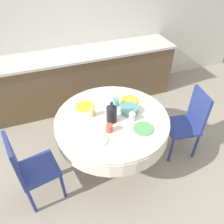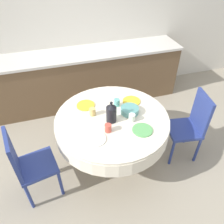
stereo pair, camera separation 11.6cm
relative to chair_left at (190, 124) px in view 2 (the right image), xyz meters
name	(u,v)px [view 2 (the right image)]	position (x,y,z in m)	size (l,w,h in m)	color
ground_plane	(112,159)	(-1.01, 0.16, -0.53)	(12.00, 12.00, 0.00)	#9E937F
wall_back	(80,23)	(-1.01, 1.98, 0.77)	(7.00, 0.05, 2.60)	silver
kitchen_counter	(87,77)	(-1.01, 1.64, -0.06)	(3.24, 0.64, 0.95)	brown
dining_table	(112,125)	(-1.01, 0.16, 0.12)	(1.35, 1.35, 0.77)	olive
chair_left	(190,124)	(0.00, 0.00, 0.00)	(0.46, 0.46, 0.97)	navy
chair_right	(28,163)	(-2.01, -0.04, 0.00)	(0.47, 0.47, 0.97)	navy
plate_near_left	(95,139)	(-1.28, -0.13, 0.25)	(0.22, 0.22, 0.01)	white
cup_near_left	(108,128)	(-1.11, -0.05, 0.28)	(0.07, 0.07, 0.09)	#CC4C3D
plate_near_right	(142,130)	(-0.75, -0.15, 0.25)	(0.22, 0.22, 0.01)	#5BA85B
cup_near_right	(132,118)	(-0.81, 0.03, 0.28)	(0.07, 0.07, 0.09)	white
plate_far_left	(86,105)	(-1.26, 0.46, 0.25)	(0.22, 0.22, 0.01)	yellow
cup_far_left	(93,112)	(-1.21, 0.27, 0.28)	(0.07, 0.07, 0.09)	#DBB766
plate_far_right	(131,101)	(-0.68, 0.38, 0.25)	(0.22, 0.22, 0.01)	yellow
cup_far_right	(117,103)	(-0.88, 0.35, 0.28)	(0.07, 0.07, 0.09)	#5BA39E
coffee_carafe	(111,113)	(-1.03, 0.10, 0.35)	(0.12, 0.12, 0.27)	black
fruit_bowl	(130,110)	(-0.78, 0.18, 0.27)	(0.22, 0.22, 0.07)	#569993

